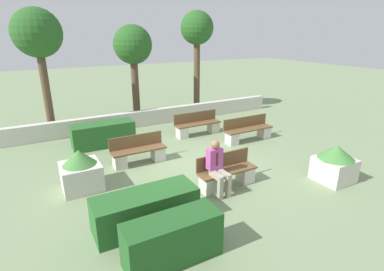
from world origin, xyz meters
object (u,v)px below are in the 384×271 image
at_px(bench_front, 227,174).
at_px(bench_right_side, 198,126).
at_px(tree_center_left, 133,47).
at_px(bench_left_side, 139,153).
at_px(planter_corner_right, 81,171).
at_px(tree_center_right, 197,32).
at_px(tree_leftmost, 37,36).
at_px(planter_corner_left, 335,163).
at_px(bench_back, 248,132).
at_px(person_seated_man, 217,165).

relative_size(bench_front, bench_right_side, 0.86).
bearing_deg(tree_center_left, bench_left_side, -108.54).
height_order(bench_right_side, planter_corner_right, planter_corner_right).
bearing_deg(planter_corner_right, tree_center_right, 40.40).
xyz_separation_m(bench_left_side, tree_center_left, (1.71, 5.11, 2.90)).
bearing_deg(bench_right_side, tree_leftmost, 153.57).
relative_size(planter_corner_left, tree_leftmost, 0.21).
xyz_separation_m(bench_left_side, bench_right_side, (2.98, 1.52, 0.01)).
xyz_separation_m(bench_back, planter_corner_left, (-0.01, -3.68, 0.18)).
relative_size(planter_corner_right, tree_center_left, 0.26).
distance_m(bench_right_side, tree_center_left, 4.78).
bearing_deg(planter_corner_left, tree_leftmost, 127.28).
height_order(bench_left_side, tree_center_left, tree_center_left).
xyz_separation_m(planter_corner_right, tree_leftmost, (-0.22, 5.44, 3.24)).
bearing_deg(bench_front, planter_corner_left, -23.01).
xyz_separation_m(bench_front, tree_center_right, (3.37, 7.46, 3.56)).
relative_size(person_seated_man, planter_corner_right, 1.27).
relative_size(bench_front, bench_back, 0.82).
xyz_separation_m(bench_front, bench_left_side, (-1.53, 2.52, 0.00)).
bearing_deg(tree_leftmost, person_seated_man, -66.42).
xyz_separation_m(planter_corner_right, tree_center_right, (6.75, 5.74, 3.39)).
height_order(bench_left_side, tree_center_right, tree_center_right).
distance_m(planter_corner_left, tree_center_left, 9.55).
distance_m(bench_back, planter_corner_right, 6.18).
distance_m(bench_front, bench_right_side, 4.29).
xyz_separation_m(planter_corner_left, tree_center_right, (0.63, 8.63, 3.37)).
bearing_deg(bench_left_side, bench_front, -60.42).
relative_size(bench_back, planter_corner_right, 1.85).
height_order(bench_right_side, tree_center_left, tree_center_left).
distance_m(bench_front, planter_corner_left, 2.99).
xyz_separation_m(bench_front, planter_corner_right, (-3.37, 1.72, 0.17)).
distance_m(person_seated_man, planter_corner_left, 3.32).
distance_m(bench_left_side, person_seated_man, 2.91).
distance_m(planter_corner_right, tree_center_left, 7.41).
bearing_deg(person_seated_man, tree_center_right, 63.54).
relative_size(person_seated_man, tree_center_right, 0.28).
relative_size(bench_left_side, planter_corner_left, 1.66).
relative_size(bench_right_side, person_seated_man, 1.38).
distance_m(bench_front, tree_center_right, 8.93).
xyz_separation_m(bench_front, planter_corner_left, (2.74, -1.16, 0.19)).
relative_size(planter_corner_right, tree_leftmost, 0.23).
bearing_deg(tree_center_right, bench_right_side, -119.33).
distance_m(bench_back, planter_corner_left, 3.69).
relative_size(bench_front, person_seated_man, 1.20).
distance_m(person_seated_man, tree_center_left, 8.17).
bearing_deg(bench_left_side, bench_back, -1.80).
relative_size(bench_right_side, tree_leftmost, 0.40).
relative_size(bench_left_side, person_seated_man, 1.24).
bearing_deg(bench_left_side, planter_corner_right, -158.35).
bearing_deg(bench_left_side, tree_center_right, 43.44).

